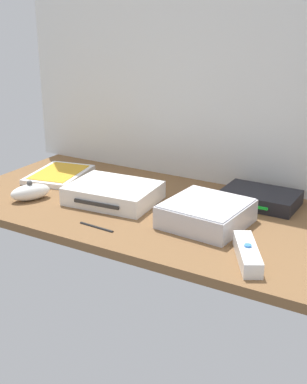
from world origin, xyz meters
TOP-DOWN VIEW (x-y plane):
  - ground_plane at (0.00, 0.00)cm, footprint 100.00×48.00cm
  - back_wall at (0.00, 24.60)cm, footprint 110.00×1.20cm
  - game_console at (-10.60, -1.43)cm, footprint 22.33×17.89cm
  - mini_computer at (15.10, -2.69)cm, footprint 18.18×18.18cm
  - game_case at (-34.63, 6.42)cm, footprint 17.14×21.34cm
  - network_router at (21.36, 14.98)cm, footprint 18.05×12.46cm
  - remote_wand at (29.20, -14.37)cm, footprint 10.43×14.65cm
  - remote_nunchuk at (-29.16, -10.94)cm, footprint 8.67×10.88cm
  - stylus_pen at (-4.87, -16.46)cm, footprint 9.02×1.19cm

SIDE VIEW (x-z plane):
  - ground_plane at x=0.00cm, z-range -2.00..0.00cm
  - stylus_pen at x=-4.87cm, z-range 0.00..0.70cm
  - game_case at x=-34.63cm, z-range -0.02..1.54cm
  - remote_wand at x=29.20cm, z-range -0.19..3.21cm
  - network_router at x=21.36cm, z-range 0.00..3.40cm
  - remote_nunchuk at x=-29.16cm, z-range -0.51..4.59cm
  - game_console at x=-10.60cm, z-range 0.00..4.40cm
  - mini_computer at x=15.10cm, z-range -0.01..5.29cm
  - back_wall at x=0.00cm, z-range 0.00..64.00cm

